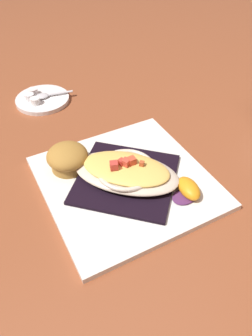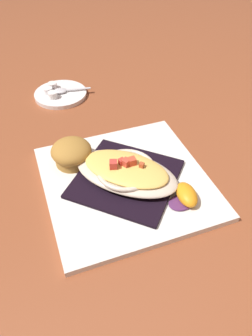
{
  "view_description": "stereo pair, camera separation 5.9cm",
  "coord_description": "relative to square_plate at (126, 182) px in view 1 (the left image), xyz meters",
  "views": [
    {
      "loc": [
        0.4,
        -0.16,
        0.45
      ],
      "look_at": [
        0.0,
        0.0,
        0.04
      ],
      "focal_mm": 34.7,
      "sensor_mm": 36.0,
      "label": 1
    },
    {
      "loc": [
        0.42,
        -0.11,
        0.45
      ],
      "look_at": [
        0.0,
        0.0,
        0.04
      ],
      "focal_mm": 34.7,
      "sensor_mm": 36.0,
      "label": 2
    }
  ],
  "objects": [
    {
      "name": "ground_plane",
      "position": [
        0.0,
        0.0,
        -0.01
      ],
      "size": [
        2.6,
        2.6,
        0.0
      ],
      "primitive_type": "plane",
      "color": "brown"
    },
    {
      "name": "square_plate",
      "position": [
        0.0,
        0.0,
        0.0
      ],
      "size": [
        0.33,
        0.33,
        0.01
      ],
      "primitive_type": "cube",
      "rotation": [
        0.0,
        0.0,
        0.1
      ],
      "color": "white",
      "rests_on": "ground_plane"
    },
    {
      "name": "folded_napkin",
      "position": [
        0.0,
        0.0,
        0.01
      ],
      "size": [
        0.25,
        0.25,
        0.01
      ],
      "primitive_type": "cube",
      "rotation": [
        0.0,
        0.0,
        0.93
      ],
      "color": "black",
      "rests_on": "square_plate"
    },
    {
      "name": "gratin_dish",
      "position": [
        -0.0,
        -0.0,
        0.03
      ],
      "size": [
        0.21,
        0.22,
        0.04
      ],
      "color": "beige",
      "rests_on": "folded_napkin"
    },
    {
      "name": "muffin",
      "position": [
        -0.07,
        -0.09,
        0.03
      ],
      "size": [
        0.08,
        0.08,
        0.05
      ],
      "color": "#A57532",
      "rests_on": "square_plate"
    },
    {
      "name": "orange_garnish",
      "position": [
        0.07,
        0.09,
        0.02
      ],
      "size": [
        0.06,
        0.06,
        0.03
      ],
      "color": "#542957",
      "rests_on": "square_plate"
    },
    {
      "name": "creamer_saucer",
      "position": [
        -0.35,
        -0.09,
        -0.0
      ],
      "size": [
        0.14,
        0.14,
        0.01
      ],
      "primitive_type": "cylinder",
      "color": "white",
      "rests_on": "ground_plane"
    },
    {
      "name": "spoon",
      "position": [
        -0.35,
        -0.08,
        0.01
      ],
      "size": [
        0.03,
        0.1,
        0.01
      ],
      "color": "silver",
      "rests_on": "creamer_saucer"
    },
    {
      "name": "creamer_cup_0",
      "position": [
        -0.38,
        -0.1,
        0.01
      ],
      "size": [
        0.02,
        0.02,
        0.02
      ],
      "primitive_type": "cylinder",
      "color": "white",
      "rests_on": "creamer_saucer"
    },
    {
      "name": "creamer_cup_1",
      "position": [
        -0.36,
        -0.12,
        0.01
      ],
      "size": [
        0.02,
        0.02,
        0.02
      ],
      "primitive_type": "cylinder",
      "color": "white",
      "rests_on": "creamer_saucer"
    },
    {
      "name": "creamer_cup_2",
      "position": [
        -0.33,
        -0.11,
        0.01
      ],
      "size": [
        0.02,
        0.02,
        0.02
      ],
      "primitive_type": "cylinder",
      "color": "white",
      "rests_on": "creamer_saucer"
    }
  ]
}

